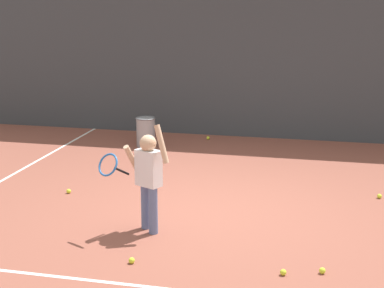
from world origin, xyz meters
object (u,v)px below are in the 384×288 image
tennis_ball_7 (208,138)px  tennis_ball_0 (132,260)px  ball_hopper (146,132)px  tennis_ball_3 (283,272)px  tennis_ball_6 (379,196)px  tennis_ball_8 (69,191)px  tennis_ball_1 (322,271)px  tennis_player (147,174)px

tennis_ball_7 → tennis_ball_0: bearing=-87.0°
ball_hopper → tennis_ball_3: size_ratio=8.52×
tennis_ball_6 → tennis_ball_8: 4.47m
ball_hopper → tennis_ball_7: bearing=36.6°
tennis_ball_7 → tennis_ball_3: bearing=-71.2°
tennis_ball_1 → tennis_ball_7: (-2.30, 5.47, 0.00)m
tennis_ball_1 → tennis_ball_6: same height
tennis_player → tennis_ball_8: (-1.54, 1.08, -0.69)m
tennis_player → tennis_ball_1: (2.09, -0.69, -0.69)m
tennis_ball_0 → tennis_ball_1: size_ratio=1.00×
tennis_player → tennis_ball_6: (2.86, 1.86, -0.69)m
tennis_player → tennis_ball_7: 4.84m
ball_hopper → tennis_ball_3: 5.65m
tennis_ball_0 → tennis_ball_6: same height
tennis_player → tennis_ball_0: (0.09, -0.90, -0.69)m
tennis_ball_1 → tennis_ball_7: same height
tennis_ball_1 → tennis_player: bearing=161.8°
ball_hopper → tennis_ball_7: 1.35m
tennis_ball_3 → tennis_ball_7: size_ratio=1.00×
ball_hopper → tennis_ball_8: ball_hopper is taller
tennis_ball_7 → tennis_ball_8: same height
tennis_ball_1 → tennis_ball_8: bearing=154.0°
tennis_ball_6 → tennis_ball_8: (-4.40, -0.78, 0.00)m
tennis_ball_3 → tennis_ball_8: bearing=149.7°
tennis_player → tennis_ball_1: 2.31m
tennis_player → tennis_ball_3: bearing=-0.3°
ball_hopper → tennis_player: bearing=-72.4°
tennis_ball_0 → tennis_ball_1: same height
tennis_player → tennis_ball_8: 2.01m
tennis_ball_0 → tennis_ball_3: 1.61m
tennis_player → tennis_ball_6: size_ratio=20.46×
tennis_ball_8 → tennis_ball_0: bearing=-50.5°
tennis_ball_8 → tennis_ball_6: bearing=10.0°
tennis_player → tennis_ball_3: size_ratio=20.46×
tennis_ball_3 → tennis_ball_7: same height
tennis_player → tennis_ball_3: tennis_player is taller
tennis_ball_1 → ball_hopper: bearing=125.7°
tennis_player → ball_hopper: bearing=132.9°
ball_hopper → tennis_ball_1: bearing=-54.3°
tennis_ball_6 → tennis_player: bearing=-146.9°
ball_hopper → tennis_ball_1: ball_hopper is taller
tennis_ball_0 → tennis_ball_7: size_ratio=1.00×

